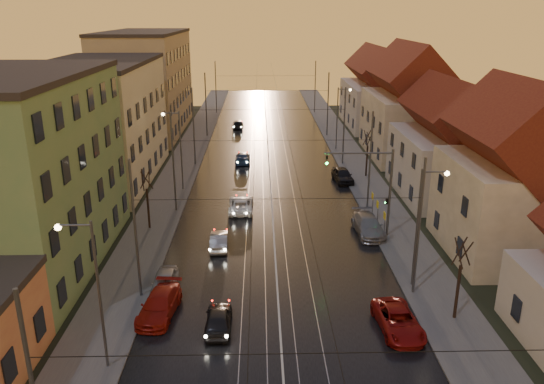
{
  "coord_description": "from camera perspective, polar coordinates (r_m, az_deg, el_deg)",
  "views": [
    {
      "loc": [
        -1.06,
        -20.58,
        17.07
      ],
      "look_at": [
        -0.11,
        19.88,
        3.21
      ],
      "focal_mm": 35.0,
      "sensor_mm": 36.0,
      "label": 1
    }
  ],
  "objects": [
    {
      "name": "house_right_4",
      "position": [
        84.41,
        11.21,
        10.37
      ],
      "size": [
        9.18,
        16.32,
        10.0
      ],
      "color": "beige",
      "rests_on": "ground"
    },
    {
      "name": "catenary_pole_l_1",
      "position": [
        33.01,
        -14.48,
        -4.11
      ],
      "size": [
        0.16,
        0.16,
        9.0
      ],
      "primitive_type": "cylinder",
      "color": "#595B60",
      "rests_on": "ground"
    },
    {
      "name": "street_lamp_0",
      "position": [
        26.89,
        -18.85,
        -9.14
      ],
      "size": [
        1.75,
        0.32,
        8.0
      ],
      "color": "#595B60",
      "rests_on": "ground"
    },
    {
      "name": "bare_tree_2",
      "position": [
        57.64,
        10.19,
        3.95
      ],
      "size": [
        1.09,
        1.09,
        5.11
      ],
      "color": "black",
      "rests_on": "ground"
    },
    {
      "name": "apartment_left_2",
      "position": [
        58.07,
        -17.9,
        7.01
      ],
      "size": [
        10.0,
        20.0,
        12.0
      ],
      "primitive_type": "cube",
      "color": "beige",
      "rests_on": "ground"
    },
    {
      "name": "driving_car_2",
      "position": [
        47.51,
        -3.37,
        -1.36
      ],
      "size": [
        2.17,
        4.61,
        1.27
      ],
      "primitive_type": "imported",
      "rotation": [
        0.0,
        0.0,
        3.15
      ],
      "color": "white",
      "rests_on": "ground"
    },
    {
      "name": "parked_right_1",
      "position": [
        43.33,
        10.31,
        -3.57
      ],
      "size": [
        2.25,
        5.11,
        1.46
      ],
      "primitive_type": "imported",
      "rotation": [
        0.0,
        0.0,
        0.04
      ],
      "color": "gray",
      "rests_on": "ground"
    },
    {
      "name": "sidewalk_right",
      "position": [
        63.88,
        8.69,
        3.26
      ],
      "size": [
        4.0,
        120.0,
        0.15
      ],
      "primitive_type": "cube",
      "color": "#4C4C4C",
      "rests_on": "ground"
    },
    {
      "name": "tram_rail_1",
      "position": [
        62.92,
        -1.03,
        3.22
      ],
      "size": [
        0.06,
        120.0,
        0.03
      ],
      "primitive_type": "cube",
      "color": "gray",
      "rests_on": "road"
    },
    {
      "name": "tram_rail_0",
      "position": [
        62.93,
        -2.34,
        3.21
      ],
      "size": [
        0.06,
        120.0,
        0.03
      ],
      "primitive_type": "cube",
      "color": "gray",
      "rests_on": "road"
    },
    {
      "name": "bare_tree_1",
      "position": [
        32.34,
        19.45,
        -9.07
      ],
      "size": [
        1.09,
        1.09,
        5.11
      ],
      "color": "black",
      "rests_on": "ground"
    },
    {
      "name": "parked_right_0",
      "position": [
        31.31,
        13.42,
        -13.32
      ],
      "size": [
        2.44,
        4.72,
        1.27
      ],
      "primitive_type": "imported",
      "rotation": [
        0.0,
        0.0,
        0.07
      ],
      "color": "maroon",
      "rests_on": "ground"
    },
    {
      "name": "catenary_pole_l_4",
      "position": [
        76.01,
        -7.11,
        9.25
      ],
      "size": [
        0.16,
        0.16,
        9.0
      ],
      "primitive_type": "cylinder",
      "color": "#595B60",
      "rests_on": "ground"
    },
    {
      "name": "tram_rail_2",
      "position": [
        62.95,
        0.37,
        3.23
      ],
      "size": [
        0.06,
        120.0,
        0.03
      ],
      "primitive_type": "cube",
      "color": "gray",
      "rests_on": "road"
    },
    {
      "name": "apartment_left_1",
      "position": [
        39.72,
        -25.75,
        1.56
      ],
      "size": [
        10.0,
        18.0,
        13.0
      ],
      "primitive_type": "cube",
      "color": "#5D8957",
      "rests_on": "ground"
    },
    {
      "name": "catenary_pole_r_3",
      "position": [
        61.65,
        7.76,
        6.97
      ],
      "size": [
        0.16,
        0.16,
        9.0
      ],
      "primitive_type": "cylinder",
      "color": "#595B60",
      "rests_on": "ground"
    },
    {
      "name": "parked_left_2",
      "position": [
        32.56,
        -12.01,
        -11.78
      ],
      "size": [
        2.42,
        4.85,
        1.35
      ],
      "primitive_type": "imported",
      "rotation": [
        0.0,
        0.0,
        -0.11
      ],
      "color": "maroon",
      "rests_on": "ground"
    },
    {
      "name": "catenary_pole_r_2",
      "position": [
        47.31,
        10.5,
        3.18
      ],
      "size": [
        0.16,
        0.16,
        9.0
      ],
      "primitive_type": "cylinder",
      "color": "#595B60",
      "rests_on": "ground"
    },
    {
      "name": "street_lamp_3",
      "position": [
        68.44,
        7.3,
        8.5
      ],
      "size": [
        1.75,
        0.32,
        8.0
      ],
      "color": "#595B60",
      "rests_on": "ground"
    },
    {
      "name": "apartment_left_3",
      "position": [
        80.91,
        -13.32,
        11.27
      ],
      "size": [
        10.0,
        24.0,
        14.0
      ],
      "primitive_type": "cube",
      "color": "tan",
      "rests_on": "ground"
    },
    {
      "name": "driving_car_1",
      "position": [
        40.45,
        -5.72,
        -5.2
      ],
      "size": [
        1.46,
        3.75,
        1.22
      ],
      "primitive_type": "imported",
      "rotation": [
        0.0,
        0.0,
        3.19
      ],
      "color": "#98999E",
      "rests_on": "ground"
    },
    {
      "name": "driving_car_3",
      "position": [
        62.76,
        -3.17,
        3.69
      ],
      "size": [
        1.76,
        4.31,
        1.25
      ],
      "primitive_type": "imported",
      "rotation": [
        0.0,
        0.0,
        3.14
      ],
      "color": "navy",
      "rests_on": "ground"
    },
    {
      "name": "catenary_pole_r_4",
      "position": [
        76.24,
        6.03,
        9.32
      ],
      "size": [
        0.16,
        0.16,
        9.0
      ],
      "primitive_type": "cylinder",
      "color": "#595B60",
      "rests_on": "ground"
    },
    {
      "name": "road",
      "position": [
        62.94,
        -0.33,
        3.19
      ],
      "size": [
        16.0,
        120.0,
        0.04
      ],
      "primitive_type": "cube",
      "color": "black",
      "rests_on": "ground"
    },
    {
      "name": "street_lamp_1",
      "position": [
        34.45,
        15.92,
        -2.56
      ],
      "size": [
        1.75,
        0.32,
        8.0
      ],
      "color": "#595B60",
      "rests_on": "ground"
    },
    {
      "name": "house_right_2",
      "position": [
        53.29,
        18.56,
        4.43
      ],
      "size": [
        9.18,
        12.24,
        9.2
      ],
      "color": "beige",
      "rests_on": "ground"
    },
    {
      "name": "traffic_light_mast",
      "position": [
        41.54,
        11.31,
        1.06
      ],
      "size": [
        5.3,
        0.32,
        7.2
      ],
      "color": "#595B60",
      "rests_on": "ground"
    },
    {
      "name": "catenary_pole_l_5",
      "position": [
        93.73,
        -6.06,
        11.1
      ],
      "size": [
        0.16,
        0.16,
        9.0
      ],
      "primitive_type": "cylinder",
      "color": "#595B60",
      "rests_on": "ground"
    },
    {
      "name": "catenary_pole_r_5",
      "position": [
        93.93,
        4.66,
        11.16
      ],
      "size": [
        0.16,
        0.16,
        9.0
      ],
      "primitive_type": "cylinder",
      "color": "#595B60",
      "rests_on": "ground"
    },
    {
      "name": "driving_car_0",
      "position": [
        30.84,
        -5.78,
        -13.42
      ],
      "size": [
        1.5,
        3.67,
        1.25
      ],
      "primitive_type": "imported",
      "rotation": [
        0.0,
        0.0,
        3.15
      ],
      "color": "black",
      "rests_on": "ground"
    },
    {
      "name": "sidewalk_left",
      "position": [
        63.55,
        -9.4,
        3.14
      ],
      "size": [
        4.0,
        120.0,
        0.15
      ],
      "primitive_type": "cube",
      "color": "#4C4C4C",
      "rests_on": "ground"
    },
    {
      "name": "bare_tree_0",
      "position": [
        44.08,
        -13.23,
        -0.93
      ],
      "size": [
        1.09,
        1.09,
        5.11
      ],
      "color": "black",
      "rests_on": "ground"
    },
    {
      "name": "street_lamp_2",
      "position": [
        52.64,
        -10.14,
        5.23
      ],
      "size": [
        1.75,
        0.32,
        8.0
      ],
      "color": "#595B60",
      "rests_on": "ground"
    },
    {
      "name": "parked_right_2",
      "position": [
        56.11,
        7.6,
        1.81
      ],
      "size": [
        2.14,
        4.41,
        1.45
      ],
      "primitive_type": "imported",
      "rotation": [
        0.0,
        0.0,
        0.1
      ],
      "color": "black",
      "rests_on": "ground"
    },
    {
      "name": "catenary_pole_l_2",
      "position": [
        46.93,
        -10.56,
        3.05
      ],
      "size": [
        0.16,
        0.16,
        9.0
      ],
      "primitive_type": "cylinder",
      "color": "#595B60",
      "rests_on": "ground"
    },
    {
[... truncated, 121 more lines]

